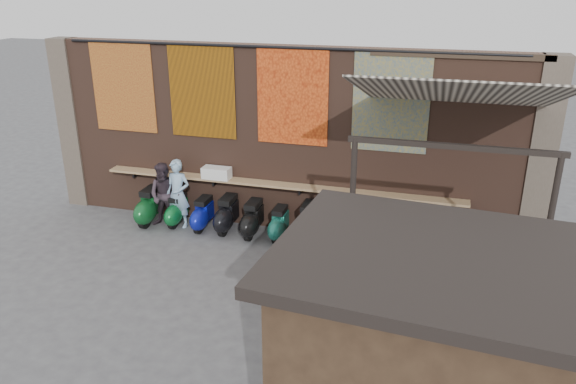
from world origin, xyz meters
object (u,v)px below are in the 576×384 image
object	(u,v)px
shopper_navy	(348,257)
shopper_tan	(388,265)
scooter_stool_4	(253,219)
scooter_stool_5	(279,224)
shopper_grey	(445,260)
shelf_box	(217,173)
scooter_stool_0	(150,206)
scooter_stool_2	(203,214)
scooter_stool_7	(332,228)
diner_right	(165,195)
scooter_stool_3	(227,215)
scooter_stool_1	(177,211)
diner_left	(178,194)
scooter_stool_6	(308,223)

from	to	relation	value
shopper_navy	shopper_tan	bearing A→B (deg)	151.86
shopper_navy	scooter_stool_4	bearing A→B (deg)	-78.36
scooter_stool_4	scooter_stool_5	xyz separation A→B (m)	(0.60, 0.00, -0.04)
shopper_grey	shopper_tan	world-z (taller)	shopper_grey
shelf_box	scooter_stool_0	distance (m)	1.78
scooter_stool_2	scooter_stool_7	distance (m)	2.94
scooter_stool_2	shopper_tan	distance (m)	4.77
diner_right	shopper_tan	size ratio (longest dim) A/B	0.95
scooter_stool_2	shopper_grey	size ratio (longest dim) A/B	0.44
scooter_stool_4	diner_right	xyz separation A→B (m)	(-2.03, -0.06, 0.36)
scooter_stool_3	scooter_stool_7	distance (m)	2.38
scooter_stool_0	shopper_navy	xyz separation A→B (m)	(4.91, -2.12, 0.49)
scooter_stool_0	diner_right	size ratio (longest dim) A/B	0.58
scooter_stool_1	shopper_tan	distance (m)	5.40
shelf_box	shopper_navy	distance (m)	4.20
shopper_grey	diner_right	bearing A→B (deg)	22.55
scooter_stool_1	shopper_grey	world-z (taller)	shopper_grey
scooter_stool_5	scooter_stool_3	bearing A→B (deg)	177.25
diner_left	shopper_tan	xyz separation A→B (m)	(4.87, -2.05, -0.00)
scooter_stool_4	scooter_stool_1	bearing A→B (deg)	177.56
shelf_box	scooter_stool_0	size ratio (longest dim) A/B	0.72
scooter_stool_1	scooter_stool_7	xyz separation A→B (m)	(3.60, -0.08, 0.06)
scooter_stool_6	scooter_stool_7	distance (m)	0.53
diner_left	shopper_navy	xyz separation A→B (m)	(4.20, -2.16, 0.12)
scooter_stool_1	scooter_stool_5	xyz separation A→B (m)	(2.44, -0.07, 0.00)
scooter_stool_7	shopper_tan	bearing A→B (deg)	-56.07
scooter_stool_0	shopper_grey	xyz separation A→B (m)	(6.49, -1.73, 0.45)
shelf_box	scooter_stool_6	world-z (taller)	shelf_box
scooter_stool_0	scooter_stool_5	world-z (taller)	scooter_stool_0
scooter_stool_7	shopper_tan	xyz separation A→B (m)	(1.36, -2.02, 0.37)
scooter_stool_2	scooter_stool_4	world-z (taller)	scooter_stool_4
shelf_box	scooter_stool_1	distance (m)	1.30
scooter_stool_7	shopper_grey	distance (m)	2.89
scooter_stool_5	scooter_stool_7	bearing A→B (deg)	-0.47
shopper_tan	scooter_stool_1	bearing A→B (deg)	131.20
scooter_stool_0	shopper_grey	bearing A→B (deg)	-14.89
shopper_navy	shopper_grey	world-z (taller)	shopper_navy
scooter_stool_1	shopper_grey	xyz separation A→B (m)	(5.87, -1.82, 0.52)
scooter_stool_2	scooter_stool_0	bearing A→B (deg)	-178.51
scooter_stool_0	scooter_stool_4	bearing A→B (deg)	0.38
scooter_stool_5	shopper_navy	distance (m)	2.88
scooter_stool_1	shopper_navy	bearing A→B (deg)	-27.28
scooter_stool_4	scooter_stool_7	xyz separation A→B (m)	(1.76, -0.01, 0.03)
diner_left	scooter_stool_2	bearing A→B (deg)	1.69
scooter_stool_1	shopper_grey	bearing A→B (deg)	-17.24
scooter_stool_0	scooter_stool_3	xyz separation A→B (m)	(1.85, 0.08, -0.02)
shopper_tan	scooter_stool_2	bearing A→B (deg)	128.77
scooter_stool_1	diner_left	size ratio (longest dim) A/B	0.47
scooter_stool_4	scooter_stool_6	bearing A→B (deg)	2.79
scooter_stool_4	shopper_navy	size ratio (longest dim) A/B	0.45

